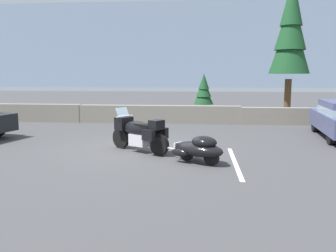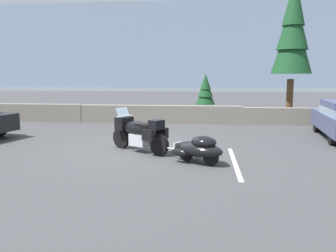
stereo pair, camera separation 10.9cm
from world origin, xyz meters
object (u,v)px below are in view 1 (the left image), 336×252
object	(u,v)px
pine_tree_tall	(291,30)
pine_tree_secondary	(204,91)
car_shaped_trailer	(199,148)
touring_motorcycle	(139,132)

from	to	relation	value
pine_tree_tall	pine_tree_secondary	world-z (taller)	pine_tree_tall
car_shaped_trailer	pine_tree_secondary	bearing A→B (deg)	88.79
touring_motorcycle	car_shaped_trailer	size ratio (longest dim) A/B	0.98
touring_motorcycle	car_shaped_trailer	distance (m)	2.26
car_shaped_trailer	pine_tree_tall	xyz separation A→B (m)	(4.69, 10.05, 4.25)
pine_tree_secondary	touring_motorcycle	bearing A→B (deg)	-103.61
touring_motorcycle	pine_tree_tall	bearing A→B (deg)	53.25
touring_motorcycle	pine_tree_secondary	xyz separation A→B (m)	(2.06, 8.51, 0.90)
car_shaped_trailer	touring_motorcycle	bearing A→B (deg)	145.37
pine_tree_tall	pine_tree_secondary	xyz separation A→B (m)	(-4.49, -0.26, -3.14)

